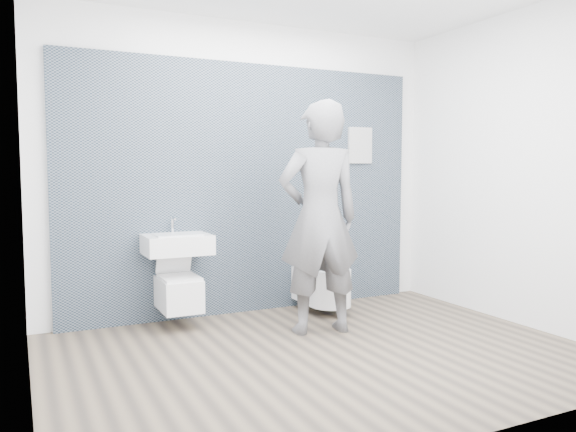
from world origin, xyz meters
name	(u,v)px	position (x,y,z in m)	size (l,w,h in m)	color
ground	(323,354)	(0.00, 0.00, 0.00)	(4.00, 4.00, 0.00)	brown
room_shell	(324,121)	(0.00, 0.00, 1.74)	(4.00, 4.00, 4.00)	silver
tile_wall	(250,310)	(0.00, 1.47, 0.00)	(3.60, 0.06, 2.40)	black
washbasin	(177,244)	(-0.78, 1.23, 0.74)	(0.57, 0.43, 0.43)	white
toilet_square	(179,291)	(-0.78, 1.20, 0.32)	(0.33, 0.48, 0.63)	white
toilet_rounded	(324,285)	(0.64, 1.11, 0.26)	(0.39, 0.66, 0.36)	white
info_placard	(358,299)	(1.25, 1.43, 0.00)	(0.28, 0.03, 0.38)	silver
visitor	(319,218)	(0.26, 0.52, 0.98)	(0.72, 0.47, 1.96)	slate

